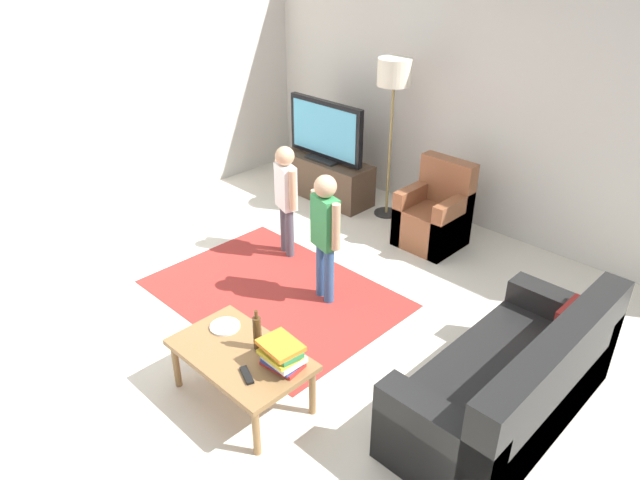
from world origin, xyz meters
The scene contains 16 objects.
ground centered at (0.00, 0.00, 0.00)m, with size 7.80×7.80×0.00m, color beige.
wall_back centered at (0.00, 3.00, 1.35)m, with size 6.00×0.12×2.70m, color silver.
wall_left centered at (-3.00, 0.00, 1.35)m, with size 0.12×6.00×2.70m, color silver.
area_rug centered at (-0.41, 0.42, 0.00)m, with size 2.20×1.60×0.01m, color #9E2D28.
tv_stand centered at (-1.56, 2.30, 0.24)m, with size 1.20×0.44×0.50m.
tv centered at (-1.56, 2.28, 0.85)m, with size 1.10×0.28×0.71m.
couch centered at (1.91, 0.51, 0.29)m, with size 0.80×1.80×0.86m.
armchair centered at (0.06, 2.26, 0.30)m, with size 0.60×0.60×0.90m.
floor_lamp centered at (-0.73, 2.45, 1.54)m, with size 0.36×0.36×1.78m.
child_near_tv centered at (-0.88, 1.01, 0.69)m, with size 0.37×0.21×1.15m.
child_center centered at (-0.03, 0.70, 0.72)m, with size 0.39×0.20×1.20m.
coffee_table centered at (0.44, -0.63, 0.37)m, with size 1.00×0.60×0.42m.
book_stack centered at (0.76, -0.52, 0.52)m, with size 0.30×0.25×0.19m.
bottle centered at (0.49, -0.51, 0.55)m, with size 0.06×0.06×0.31m.
tv_remote centered at (0.66, -0.75, 0.43)m, with size 0.17×0.05×0.02m, color black.
plate centered at (0.14, -0.53, 0.43)m, with size 0.22×0.22×0.02m.
Camera 1 is at (3.04, -2.49, 3.03)m, focal length 32.88 mm.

